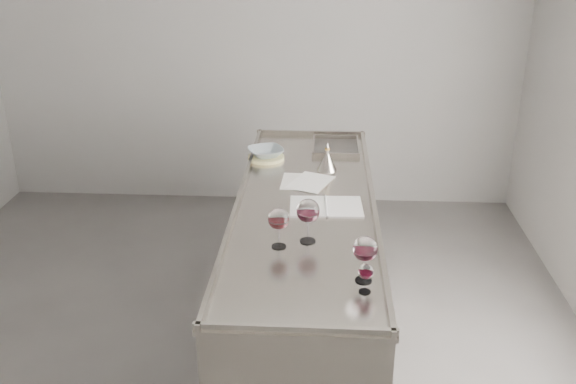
# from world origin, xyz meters

# --- Properties ---
(room_shell) EXTENTS (4.54, 5.04, 2.84)m
(room_shell) POSITION_xyz_m (0.00, 0.00, 1.40)
(room_shell) COLOR #4A4845
(room_shell) RESTS_ON ground
(counter) EXTENTS (0.77, 2.42, 0.97)m
(counter) POSITION_xyz_m (0.50, 0.30, 0.47)
(counter) COLOR gray
(counter) RESTS_ON ground
(wine_glass_left) EXTENTS (0.10, 0.10, 0.20)m
(wine_glass_left) POSITION_xyz_m (0.39, -0.21, 1.08)
(wine_glass_left) COLOR white
(wine_glass_left) RESTS_ON counter
(wine_glass_middle) EXTENTS (0.11, 0.11, 0.22)m
(wine_glass_middle) POSITION_xyz_m (0.53, -0.15, 1.09)
(wine_glass_middle) COLOR white
(wine_glass_middle) RESTS_ON counter
(wine_glass_right) EXTENTS (0.11, 0.11, 0.21)m
(wine_glass_right) POSITION_xyz_m (0.78, -0.50, 1.09)
(wine_glass_right) COLOR white
(wine_glass_right) RESTS_ON counter
(wine_glass_small) EXTENTS (0.06, 0.06, 0.13)m
(wine_glass_small) POSITION_xyz_m (0.78, -0.59, 1.03)
(wine_glass_small) COLOR white
(wine_glass_small) RESTS_ON counter
(notebook) EXTENTS (0.40, 0.28, 0.02)m
(notebook) POSITION_xyz_m (0.61, 0.24, 0.95)
(notebook) COLOR silver
(notebook) RESTS_ON counter
(loose_paper_top) EXTENTS (0.19, 0.27, 0.00)m
(loose_paper_top) POSITION_xyz_m (0.44, 0.60, 0.94)
(loose_paper_top) COLOR silver
(loose_paper_top) RESTS_ON counter
(loose_paper_under) EXTENTS (0.30, 0.34, 0.00)m
(loose_paper_under) POSITION_xyz_m (0.52, 0.59, 0.94)
(loose_paper_under) COLOR white
(loose_paper_under) RESTS_ON counter
(trivet) EXTENTS (0.24, 0.24, 0.02)m
(trivet) POSITION_xyz_m (0.23, 0.97, 0.95)
(trivet) COLOR beige
(trivet) RESTS_ON counter
(ceramic_bowl) EXTENTS (0.29, 0.29, 0.05)m
(ceramic_bowl) POSITION_xyz_m (0.23, 0.97, 0.99)
(ceramic_bowl) COLOR gray
(ceramic_bowl) RESTS_ON trivet
(wine_funnel) EXTENTS (0.12, 0.12, 0.18)m
(wine_funnel) POSITION_xyz_m (0.62, 0.80, 0.99)
(wine_funnel) COLOR #A1988F
(wine_funnel) RESTS_ON counter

